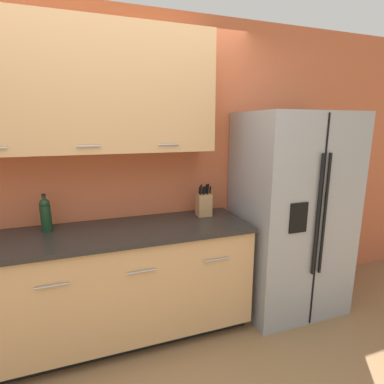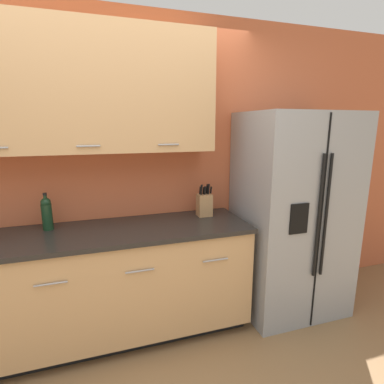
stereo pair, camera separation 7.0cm
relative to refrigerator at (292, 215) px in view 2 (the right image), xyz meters
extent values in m
cube|color=#BC5B38|center=(-1.56, 0.39, 0.40)|extent=(10.00, 0.05, 2.60)
cube|color=tan|center=(-1.70, 0.21, 1.04)|extent=(1.92, 0.32, 0.91)
cylinder|color=#99999E|center=(-1.70, 0.04, 0.65)|extent=(0.16, 0.01, 0.01)
cylinder|color=#99999E|center=(-1.13, 0.04, 0.65)|extent=(0.16, 0.01, 0.01)
cube|color=black|center=(-1.70, 0.09, -0.86)|extent=(2.32, 0.54, 0.09)
cube|color=tan|center=(-1.70, 0.05, -0.42)|extent=(2.36, 0.62, 0.79)
cube|color=black|center=(-1.70, 0.04, 0.00)|extent=(2.38, 0.64, 0.03)
cylinder|color=#99999E|center=(-1.99, -0.27, -0.20)|extent=(0.20, 0.01, 0.01)
cylinder|color=#99999E|center=(-1.42, -0.27, -0.20)|extent=(0.20, 0.01, 0.01)
cylinder|color=#99999E|center=(-0.86, -0.27, -0.20)|extent=(0.20, 0.01, 0.01)
cube|color=gray|center=(0.00, 0.00, 0.00)|extent=(0.92, 0.72, 1.80)
cube|color=black|center=(0.00, -0.36, 0.00)|extent=(0.01, 0.01, 1.77)
cylinder|color=black|center=(-0.03, -0.38, 0.09)|extent=(0.02, 0.02, 0.99)
cylinder|color=black|center=(0.04, -0.38, 0.09)|extent=(0.02, 0.02, 0.99)
cube|color=black|center=(-0.21, -0.36, 0.09)|extent=(0.16, 0.01, 0.24)
cube|color=#A87A4C|center=(-0.78, 0.18, 0.11)|extent=(0.12, 0.11, 0.19)
cylinder|color=black|center=(-0.82, 0.19, 0.24)|extent=(0.01, 0.03, 0.07)
cylinder|color=black|center=(-0.82, 0.16, 0.25)|extent=(0.02, 0.04, 0.09)
cylinder|color=black|center=(-0.78, 0.19, 0.24)|extent=(0.02, 0.03, 0.06)
cylinder|color=black|center=(-0.78, 0.16, 0.24)|extent=(0.02, 0.03, 0.08)
cylinder|color=black|center=(-0.75, 0.19, 0.25)|extent=(0.02, 0.04, 0.09)
cylinder|color=black|center=(-0.75, 0.16, 0.25)|extent=(0.02, 0.03, 0.09)
cylinder|color=black|center=(-0.72, 0.19, 0.24)|extent=(0.02, 0.03, 0.06)
cylinder|color=black|center=(-2.04, 0.20, 0.11)|extent=(0.08, 0.08, 0.20)
sphere|color=black|center=(-2.04, 0.20, 0.23)|extent=(0.07, 0.07, 0.07)
cylinder|color=black|center=(-2.04, 0.20, 0.25)|extent=(0.02, 0.02, 0.07)
cylinder|color=black|center=(-2.04, 0.20, 0.29)|extent=(0.03, 0.03, 0.02)
camera|label=1|loc=(-1.73, -2.18, 0.79)|focal=28.00mm
camera|label=2|loc=(-1.66, -2.20, 0.79)|focal=28.00mm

